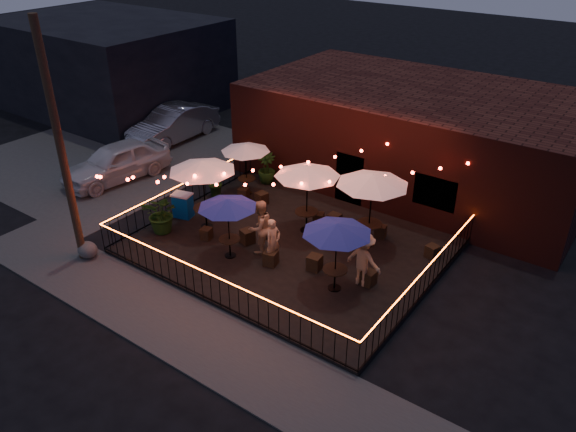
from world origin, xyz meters
name	(u,v)px	position (x,y,z in m)	size (l,w,h in m)	color
ground	(254,275)	(0.00, 0.00, 0.00)	(110.00, 110.00, 0.00)	black
patio	(290,247)	(0.00, 2.00, 0.07)	(10.00, 8.00, 0.15)	black
sidewalk	(183,328)	(0.00, -3.25, 0.03)	(18.00, 2.50, 0.05)	#423F3D
parking_lot	(113,154)	(-12.00, 4.00, 0.01)	(11.00, 12.00, 0.02)	#423F3D
brick_building	(418,135)	(1.00, 9.99, 2.00)	(14.00, 8.00, 4.00)	#38140F
background_building	(109,64)	(-18.00, 9.00, 2.50)	(12.00, 9.00, 5.00)	black
utility_pole	(61,149)	(-5.40, -2.60, 4.00)	(0.26, 0.26, 8.00)	#3D2819
fence_front	(211,288)	(0.00, -2.00, 0.66)	(10.00, 0.04, 1.04)	black
fence_left	(186,195)	(-5.00, 2.00, 0.66)	(0.04, 8.00, 1.04)	black
fence_right	(425,282)	(5.00, 2.00, 0.66)	(0.04, 8.00, 1.04)	black
festoon_lights	(260,180)	(-1.01, 1.70, 2.52)	(10.02, 8.72, 1.32)	red
cafe_table_0	(202,167)	(-3.25, 1.26, 2.57)	(3.19, 3.19, 2.65)	black
cafe_table_1	(245,148)	(-3.80, 4.28, 2.15)	(2.39, 2.39, 2.18)	black
cafe_table_2	(227,204)	(-1.24, 0.27, 2.14)	(2.36, 2.36, 2.17)	black
cafe_table_3	(307,172)	(-0.10, 3.19, 2.50)	(2.62, 2.62, 2.57)	black
cafe_table_4	(337,229)	(2.60, 0.75, 2.27)	(2.26, 2.26, 2.33)	black
cafe_table_5	(373,180)	(2.18, 3.67, 2.62)	(2.51, 2.51, 2.71)	black
bistro_chair_0	(163,225)	(-4.38, 0.14, 0.36)	(0.36, 0.36, 0.43)	black
bistro_chair_1	(206,234)	(-2.66, 0.62, 0.36)	(0.36, 0.36, 0.42)	black
bistro_chair_2	(244,193)	(-3.62, 3.84, 0.37)	(0.38, 0.38, 0.45)	black
bistro_chair_3	(262,198)	(-2.73, 3.90, 0.39)	(0.41, 0.41, 0.48)	black
bistro_chair_4	(247,236)	(-1.31, 1.28, 0.40)	(0.43, 0.43, 0.50)	black
bistro_chair_5	(271,258)	(0.20, 0.65, 0.40)	(0.42, 0.42, 0.50)	black
bistro_chair_6	(318,219)	(0.00, 3.85, 0.38)	(0.38, 0.38, 0.45)	black
bistro_chair_7	(334,220)	(0.57, 4.04, 0.40)	(0.43, 0.43, 0.50)	black
bistro_chair_8	(315,263)	(1.52, 1.27, 0.40)	(0.43, 0.43, 0.50)	black
bistro_chair_9	(369,278)	(3.35, 1.56, 0.39)	(0.41, 0.41, 0.48)	black
bistro_chair_10	(381,231)	(2.30, 4.38, 0.37)	(0.37, 0.37, 0.44)	black
bistro_chair_11	(432,251)	(4.34, 4.19, 0.37)	(0.38, 0.38, 0.45)	black
patron_a	(273,242)	(0.19, 0.81, 0.96)	(0.59, 0.39, 1.62)	#D4AC93
patron_b	(260,227)	(-0.57, 1.10, 1.11)	(0.94, 0.73, 1.92)	tan
patron_c	(364,259)	(3.17, 1.48, 1.06)	(1.17, 0.67, 1.81)	#DDAE8D
potted_shrub_a	(163,214)	(-4.26, 0.10, 0.89)	(1.33, 1.15, 1.47)	#143D12
potted_shrub_b	(216,183)	(-4.60, 3.30, 0.77)	(0.69, 0.55, 1.25)	#19400C
potted_shrub_c	(267,168)	(-3.77, 5.59, 0.81)	(0.74, 0.74, 1.33)	#11360C
cooler	(183,205)	(-4.50, 1.32, 0.64)	(0.84, 0.69, 0.96)	#0645A7
boulder	(87,250)	(-5.26, -2.49, 0.32)	(0.81, 0.69, 0.63)	#4A4A44
car_white	(116,162)	(-9.48, 2.27, 0.82)	(1.94, 4.81, 1.64)	silver
car_silver	(173,124)	(-10.91, 7.06, 0.86)	(1.81, 5.19, 1.71)	#A7A7AE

